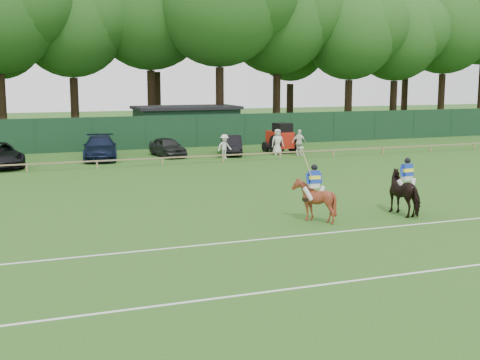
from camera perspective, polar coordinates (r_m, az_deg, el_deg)
name	(u,v)px	position (r m, az deg, el deg)	size (l,w,h in m)	color
ground	(257,232)	(22.92, 1.49, -4.67)	(160.00, 160.00, 0.00)	#1E4C14
horse_dark	(406,193)	(26.48, 14.56, -1.11)	(0.95, 2.09, 1.76)	black
horse_chestnut	(314,200)	(24.62, 6.58, -1.79)	(1.33, 1.49, 1.64)	maroon
sedan_navy	(100,148)	(43.51, -12.34, 2.81)	(2.14, 5.27, 1.53)	black
hatch_grey	(168,147)	(44.30, -6.46, 2.94)	(1.56, 3.88, 1.32)	#29292B
estate_black	(231,145)	(45.08, -0.79, 3.12)	(1.42, 4.06, 1.34)	black
spectator_left	(225,147)	(42.84, -1.39, 2.99)	(1.06, 0.61, 1.63)	silver
spectator_mid	(299,143)	(44.72, 5.27, 3.34)	(1.06, 0.44, 1.81)	white
spectator_right	(278,142)	(44.92, 3.36, 3.39)	(0.89, 0.58, 1.82)	silver
rider_dark	(407,174)	(26.35, 14.64, 0.54)	(0.94, 0.41, 1.41)	silver
rider_chestnut	(314,181)	(24.48, 6.61, -0.08)	(0.93, 0.62, 2.05)	silver
pitch_lines	(300,258)	(19.83, 5.33, -6.92)	(60.00, 5.10, 0.01)	silver
pitch_rail	(146,159)	(39.82, -8.33, 1.88)	(62.10, 0.10, 0.50)	#997F5B
perimeter_fence	(120,133)	(48.51, -10.66, 4.09)	(92.08, 0.08, 2.50)	#14351E
utility_shed	(186,124)	(52.75, -4.80, 4.94)	(8.40, 4.40, 3.04)	#14331E
tree_row	(126,139)	(56.82, -10.06, 3.59)	(96.00, 12.00, 21.00)	#26561C
tractor	(281,139)	(46.27, 3.65, 3.69)	(1.99, 2.73, 2.15)	#B41F10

